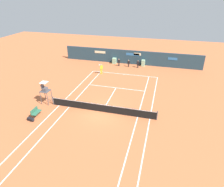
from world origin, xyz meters
TOP-DOWN VIEW (x-y plane):
  - ground_plane at (-0.00, 0.58)m, footprint 80.00×80.00m
  - tennis_net at (0.00, 0.00)m, footprint 12.10×0.10m
  - sponsor_back_wall at (-0.02, 16.97)m, footprint 25.00×1.02m
  - umpire_chair at (-6.98, 0.13)m, footprint 1.00×1.00m
  - player_bench at (-6.61, -2.63)m, footprint 0.54×1.21m
  - equipment_bag at (-6.56, -3.61)m, footprint 0.88×0.44m
  - player_on_baseline at (-3.64, 10.91)m, footprint 0.51×0.81m
  - ball_kid_right_post at (-1.75, 15.27)m, footprint 0.45×0.22m
  - ball_kid_left_post at (1.64, 15.27)m, footprint 0.45×0.20m
  - ball_kid_centre_post at (0.01, 15.27)m, footprint 0.42×0.21m
  - tennis_ball_mid_court at (-4.54, 10.84)m, footprint 0.07×0.07m

SIDE VIEW (x-z plane):
  - ground_plane at x=0.00m, z-range 0.00..0.01m
  - tennis_ball_mid_court at x=-4.54m, z-range 0.00..0.07m
  - equipment_bag at x=-6.56m, z-range 0.00..0.32m
  - player_bench at x=-6.61m, z-range 0.07..0.95m
  - tennis_net at x=0.00m, z-range -0.02..1.05m
  - ball_kid_centre_post at x=0.01m, z-range 0.10..1.38m
  - ball_kid_left_post at x=1.64m, z-range 0.10..1.44m
  - ball_kid_right_post at x=-1.75m, z-range 0.10..1.45m
  - player_on_baseline at x=-3.64m, z-range 0.04..1.89m
  - sponsor_back_wall at x=-0.02m, z-range -0.04..2.49m
  - umpire_chair at x=-6.98m, z-range 0.40..3.13m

